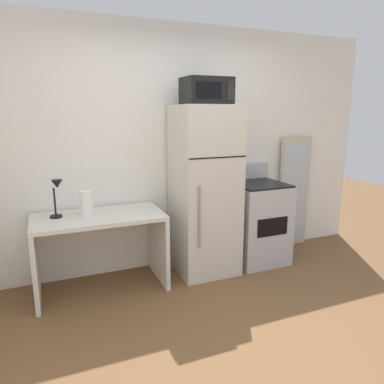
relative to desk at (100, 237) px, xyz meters
name	(u,v)px	position (x,y,z in m)	size (l,w,h in m)	color
ground_plane	(247,345)	(0.85, -1.32, -0.53)	(12.00, 12.00, 0.00)	brown
wall_back_white	(170,149)	(0.85, 0.38, 0.77)	(5.00, 0.10, 2.60)	white
desk	(100,237)	(0.00, 0.00, 0.00)	(1.21, 0.63, 0.75)	silver
desk_lamp	(57,192)	(-0.35, 0.06, 0.46)	(0.14, 0.12, 0.35)	black
paper_towel_roll	(87,203)	(-0.10, 0.01, 0.34)	(0.11, 0.11, 0.24)	white
refrigerator	(205,191)	(1.11, 0.01, 0.36)	(0.62, 0.63, 1.77)	beige
microwave	(206,91)	(1.11, -0.01, 1.37)	(0.46, 0.35, 0.26)	black
oven_range	(257,222)	(1.78, 0.02, -0.06)	(0.59, 0.61, 1.10)	#B7B7BC
leaning_mirror	(294,192)	(2.48, 0.27, 0.17)	(0.44, 0.03, 1.40)	#C6B793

